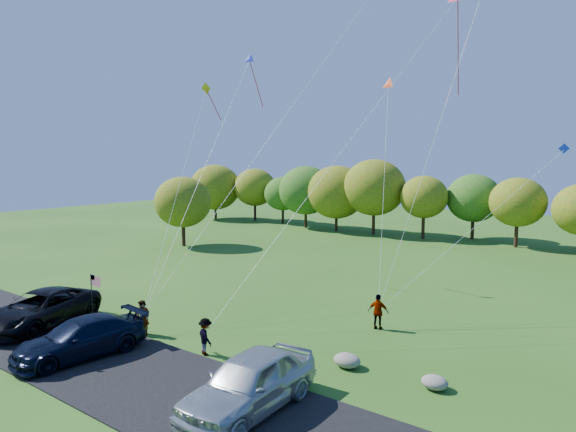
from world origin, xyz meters
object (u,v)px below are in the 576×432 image
minivan_dark (40,309)px  flyer_d (378,312)px  flyer_a (143,318)px  flyer_b (143,318)px  park_bench (75,302)px  minivan_silver (249,382)px  minivan_navy (80,338)px  flyer_c (205,337)px  trash_barrel (61,296)px

minivan_dark → flyer_d: 17.56m
flyer_a → minivan_dark: bearing=154.1°
minivan_dark → flyer_b: size_ratio=3.72×
flyer_d → park_bench: flyer_d is taller
minivan_silver → minivan_navy: bearing=-177.8°
flyer_c → minivan_silver: bearing=173.1°
minivan_silver → flyer_a: size_ratio=3.36×
flyer_c → flyer_a: bearing=23.2°
flyer_a → flyer_d: flyer_d is taller
flyer_c → minivan_navy: bearing=62.7°
flyer_d → flyer_a: bearing=29.3°
minivan_silver → trash_barrel: 18.39m
minivan_dark → flyer_c: bearing=-3.8°
minivan_silver → trash_barrel: size_ratio=6.97×
flyer_b → minivan_navy: bearing=-85.3°
park_bench → flyer_b: bearing=-12.7°
minivan_silver → park_bench: 16.01m
flyer_c → park_bench: bearing=21.7°
flyer_d → flyer_c: bearing=47.3°
minivan_navy → trash_barrel: minivan_navy is taller
flyer_b → flyer_c: size_ratio=1.05×
minivan_navy → trash_barrel: bearing=162.5°
minivan_silver → flyer_a: 9.70m
flyer_a → trash_barrel: size_ratio=2.07×
flyer_c → park_bench: size_ratio=0.85×
minivan_silver → flyer_d: 10.52m
minivan_silver → flyer_b: minivan_silver is taller
minivan_silver → flyer_b: (-9.35, 2.66, -0.19)m
minivan_dark → minivan_navy: bearing=-29.4°
minivan_silver → park_bench: (-15.76, 2.81, -0.48)m
minivan_silver → park_bench: bearing=167.0°
minivan_navy → flyer_b: (-0.19, 3.48, -0.02)m
flyer_a → flyer_b: (-0.03, 0.00, 0.00)m
minivan_silver → flyer_d: bearing=89.3°
minivan_navy → flyer_c: bearing=48.0°
minivan_navy → minivan_silver: minivan_silver is taller
minivan_navy → trash_barrel: size_ratio=6.78×
flyer_a → flyer_d: bearing=-8.9°
minivan_silver → flyer_c: minivan_silver is taller
flyer_d → minivan_navy: bearing=40.3°
flyer_d → trash_barrel: flyer_d is taller
minivan_dark → trash_barrel: bearing=120.3°
flyer_b → flyer_d: flyer_d is taller
minivan_silver → flyer_a: (-9.32, 2.66, -0.19)m
flyer_b → park_bench: (-6.40, 0.14, -0.30)m
flyer_a → flyer_b: 0.03m
flyer_b → trash_barrel: 8.76m
flyer_d → minivan_dark: bearing=23.8°
minivan_dark → trash_barrel: (-3.43, 3.02, -0.55)m
minivan_dark → flyer_d: bearing=17.4°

